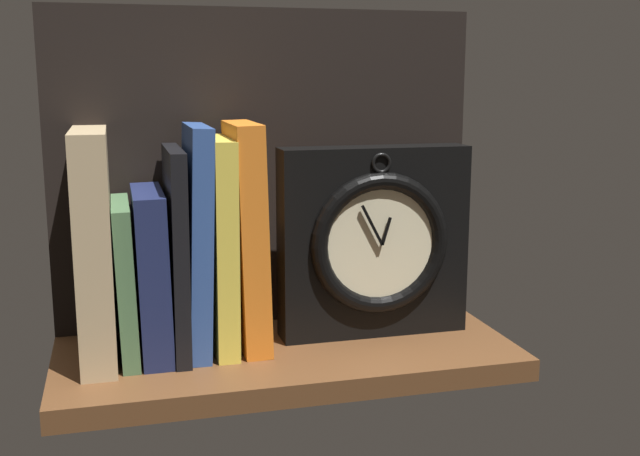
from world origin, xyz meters
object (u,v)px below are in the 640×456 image
book_black_skeptic (176,251)px  book_yellow_seinlanguage (220,244)px  book_green_romantic (125,279)px  framed_clock (375,242)px  book_orange_pandolfini (247,236)px  book_tan_shortstories (94,246)px  book_blue_modern (197,239)px  book_navy_bierce (152,273)px

book_black_skeptic → book_yellow_seinlanguage: bearing=0.0°
book_green_romantic → framed_clock: size_ratio=0.76×
book_yellow_seinlanguage → book_orange_pandolfini: bearing=0.0°
book_green_romantic → book_orange_pandolfini: size_ratio=0.67×
book_tan_shortstories → book_black_skeptic: size_ratio=1.09×
book_black_skeptic → book_blue_modern: book_blue_modern is taller
book_blue_modern → framed_clock: bearing=-1.2°
book_black_skeptic → framed_clock: 23.55cm
book_green_romantic → book_black_skeptic: (5.73, 0.00, 2.90)cm
book_blue_modern → framed_clock: book_blue_modern is taller
book_navy_bierce → framed_clock: (26.36, -0.44, 2.17)cm
book_yellow_seinlanguage → framed_clock: (18.53, -0.44, -0.64)cm
book_navy_bierce → book_black_skeptic: size_ratio=0.80×
book_navy_bierce → book_blue_modern: book_blue_modern is taller
book_navy_bierce → book_black_skeptic: 3.64cm
book_yellow_seinlanguage → framed_clock: size_ratio=1.06×
book_navy_bierce → book_tan_shortstories: bearing=180.0°
book_yellow_seinlanguage → book_orange_pandolfini: size_ratio=0.94×
book_green_romantic → book_black_skeptic: bearing=0.0°
book_yellow_seinlanguage → framed_clock: book_yellow_seinlanguage is taller
book_yellow_seinlanguage → book_orange_pandolfini: book_orange_pandolfini is taller
book_black_skeptic → book_navy_bierce: bearing=180.0°
book_green_romantic → book_black_skeptic: size_ratio=0.75×
book_tan_shortstories → book_blue_modern: bearing=0.0°
book_orange_pandolfini → book_navy_bierce: bearing=180.0°
book_tan_shortstories → book_blue_modern: 11.18cm
book_black_skeptic → framed_clock: bearing=-1.1°
book_green_romantic → book_orange_pandolfini: bearing=0.0°
book_tan_shortstories → book_black_skeptic: bearing=0.0°
book_navy_bierce → framed_clock: bearing=-0.9°
book_green_romantic → book_orange_pandolfini: 14.43cm
framed_clock → book_tan_shortstories: bearing=179.2°
book_green_romantic → framed_clock: (29.27, -0.44, 2.77)cm
book_tan_shortstories → framed_clock: book_tan_shortstories is taller
book_tan_shortstories → book_navy_bierce: book_tan_shortstories is taller
book_tan_shortstories → book_green_romantic: 5.07cm
book_green_romantic → book_navy_bierce: 2.97cm
book_tan_shortstories → book_yellow_seinlanguage: size_ratio=1.05×
book_tan_shortstories → book_orange_pandolfini: (16.92, 0.00, 0.24)cm
book_green_romantic → book_black_skeptic: book_black_skeptic is taller
book_black_skeptic → book_orange_pandolfini: book_orange_pandolfini is taller
book_navy_bierce → book_black_skeptic: bearing=0.0°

